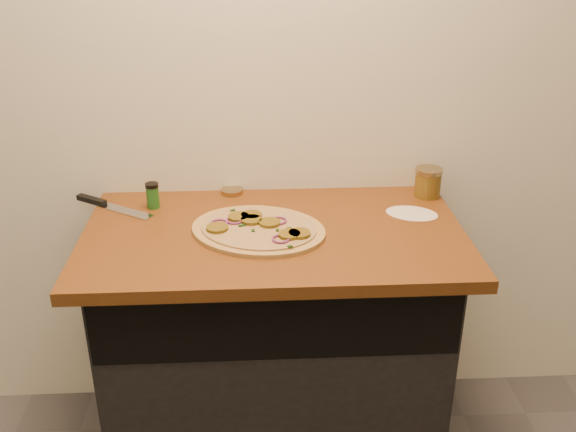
{
  "coord_description": "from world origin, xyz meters",
  "views": [
    {
      "loc": [
        -0.05,
        -0.39,
        1.8
      ],
      "look_at": [
        0.04,
        1.41,
        0.95
      ],
      "focal_mm": 40.0,
      "sensor_mm": 36.0,
      "label": 1
    }
  ],
  "objects": [
    {
      "name": "salsa_jar",
      "position": [
        0.55,
        1.66,
        0.95
      ],
      "size": [
        0.09,
        0.09,
        0.1
      ],
      "color": "#9E270F",
      "rests_on": "countertop"
    },
    {
      "name": "mason_jar_lid",
      "position": [
        -0.14,
        1.72,
        0.91
      ],
      "size": [
        0.09,
        0.09,
        0.02
      ],
      "primitive_type": "cylinder",
      "rotation": [
        0.0,
        0.0,
        0.22
      ],
      "color": "#968157",
      "rests_on": "countertop"
    },
    {
      "name": "cabinet",
      "position": [
        0.0,
        1.45,
        0.43
      ],
      "size": [
        1.1,
        0.6,
        0.86
      ],
      "primitive_type": "cube",
      "color": "black",
      "rests_on": "ground"
    },
    {
      "name": "flour_spill",
      "position": [
        0.46,
        1.52,
        0.9
      ],
      "size": [
        0.22,
        0.22,
        0.0
      ],
      "primitive_type": "cylinder",
      "rotation": [
        0.0,
        0.0,
        -0.35
      ],
      "color": "white",
      "rests_on": "countertop"
    },
    {
      "name": "spice_shaker",
      "position": [
        -0.4,
        1.61,
        0.94
      ],
      "size": [
        0.04,
        0.04,
        0.09
      ],
      "color": "#205F1E",
      "rests_on": "countertop"
    },
    {
      "name": "chefs_knife",
      "position": [
        -0.56,
        1.63,
        0.91
      ],
      "size": [
        0.29,
        0.21,
        0.02
      ],
      "color": "#B7BAC1",
      "rests_on": "countertop"
    },
    {
      "name": "pizza",
      "position": [
        -0.05,
        1.41,
        0.91
      ],
      "size": [
        0.54,
        0.54,
        0.03
      ],
      "color": "tan",
      "rests_on": "countertop"
    },
    {
      "name": "countertop",
      "position": [
        0.0,
        1.42,
        0.88
      ],
      "size": [
        1.2,
        0.7,
        0.04
      ],
      "primitive_type": "cube",
      "color": "brown",
      "rests_on": "cabinet"
    },
    {
      "name": "room_shell",
      "position": [
        0.0,
        0.0,
        1.7
      ],
      "size": [
        4.02,
        3.52,
        2.71
      ],
      "color": "silver",
      "rests_on": "ground"
    }
  ]
}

